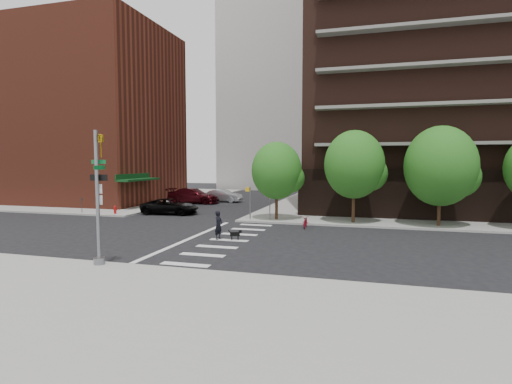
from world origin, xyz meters
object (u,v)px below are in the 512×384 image
Objects in this scene: traffic_signal at (98,208)px; parked_car_silver at (223,196)px; parked_car_black at (170,206)px; scooter at (306,222)px; parked_car_maroon at (194,196)px; dog_walker at (219,225)px; fire_hydrant at (115,209)px.

traffic_signal reaches higher than parked_car_silver.
scooter is (12.99, -4.07, -0.25)m from parked_car_black.
parked_car_maroon is 3.40× the size of dog_walker.
parked_car_maroon is 1.32× the size of parked_car_silver.
traffic_signal is 1.00× the size of parked_car_maroon.
fire_hydrant is at bearing 170.28° from scooter.
parked_car_silver is at bearing 29.36° from dog_walker.
parked_car_maroon is at bearing 38.17° from dog_walker.
fire_hydrant is 14.69m from parked_car_silver.
parked_car_silver is at bearing -49.21° from parked_car_maroon.
traffic_signal is at bearing -167.40° from parked_car_black.
fire_hydrant is 4.76m from parked_car_black.
fire_hydrant is (-10.03, 15.29, -2.15)m from traffic_signal.
fire_hydrant is 17.38m from scooter.
parked_car_black is at bearing 25.91° from fire_hydrant.
parked_car_maroon is 21.86m from dog_walker.
traffic_signal reaches higher than scooter.
parked_car_silver is (5.00, 13.81, 0.19)m from fire_hydrant.
parked_car_silver is at bearing 70.10° from fire_hydrant.
fire_hydrant is 0.16× the size of parked_car_silver.
parked_car_black is 13.61m from scooter.
traffic_signal reaches higher than fire_hydrant.
parked_car_maroon reaches higher than scooter.
dog_walker reaches higher than scooter.
parked_car_black is at bearing -168.72° from parked_car_maroon.
parked_car_silver is at bearing 99.81° from traffic_signal.
dog_walker is at bearing -31.17° from fire_hydrant.
parked_car_maroon is at bearing 133.64° from parked_car_silver.
parked_car_black is 9.55m from parked_car_maroon.
scooter is 7.30m from dog_walker.
scooter is at bearing -132.53° from parked_car_maroon.
parked_car_maroon is 20.10m from scooter.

